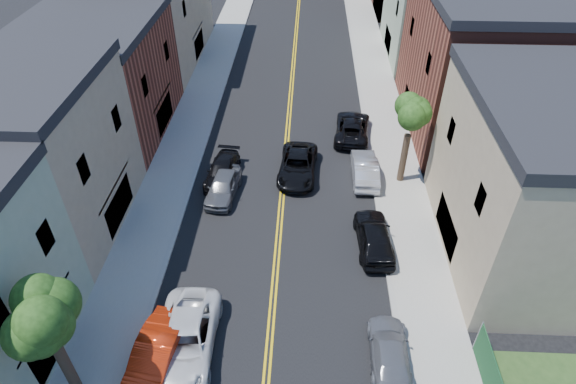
# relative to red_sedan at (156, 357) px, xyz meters

# --- Properties ---
(sidewalk_left) EXTENTS (3.20, 100.00, 0.15)m
(sidewalk_left) POSITION_rel_red_sedan_xyz_m (-2.97, 24.50, -0.74)
(sidewalk_left) COLOR gray
(sidewalk_left) RESTS_ON ground
(sidewalk_right) EXTENTS (3.20, 100.00, 0.15)m
(sidewalk_right) POSITION_rel_red_sedan_xyz_m (12.83, 24.50, -0.74)
(sidewalk_right) COLOR gray
(sidewalk_right) RESTS_ON ground
(curb_left) EXTENTS (0.30, 100.00, 0.15)m
(curb_left) POSITION_rel_red_sedan_xyz_m (-1.22, 24.50, -0.74)
(curb_left) COLOR gray
(curb_left) RESTS_ON ground
(curb_right) EXTENTS (0.30, 100.00, 0.15)m
(curb_right) POSITION_rel_red_sedan_xyz_m (11.08, 24.50, -0.74)
(curb_right) COLOR gray
(curb_right) RESTS_ON ground
(bldg_left_tan_near) EXTENTS (9.00, 10.00, 9.00)m
(bldg_left_tan_near) POSITION_rel_red_sedan_xyz_m (-9.07, 9.50, 3.68)
(bldg_left_tan_near) COLOR #998466
(bldg_left_tan_near) RESTS_ON ground
(bldg_left_brick) EXTENTS (9.00, 12.00, 8.00)m
(bldg_left_brick) POSITION_rel_red_sedan_xyz_m (-9.07, 20.50, 3.18)
(bldg_left_brick) COLOR brown
(bldg_left_brick) RESTS_ON ground
(bldg_left_tan_far) EXTENTS (9.00, 16.00, 9.50)m
(bldg_left_tan_far) POSITION_rel_red_sedan_xyz_m (-9.07, 34.50, 3.93)
(bldg_left_tan_far) COLOR #998466
(bldg_left_tan_far) RESTS_ON ground
(bldg_right_tan) EXTENTS (9.00, 12.00, 9.00)m
(bldg_right_tan) POSITION_rel_red_sedan_xyz_m (18.93, 8.50, 3.68)
(bldg_right_tan) COLOR #998466
(bldg_right_tan) RESTS_ON ground
(bldg_right_brick) EXTENTS (9.00, 14.00, 10.00)m
(bldg_right_brick) POSITION_rel_red_sedan_xyz_m (18.93, 22.50, 4.18)
(bldg_right_brick) COLOR brown
(bldg_right_brick) RESTS_ON ground
(bldg_right_palegrn) EXTENTS (9.00, 12.00, 8.50)m
(bldg_right_palegrn) POSITION_rel_red_sedan_xyz_m (18.93, 36.50, 3.43)
(bldg_right_palegrn) COLOR gray
(bldg_right_palegrn) RESTS_ON ground
(tree_left_mid) EXTENTS (5.20, 5.20, 9.29)m
(tree_left_mid) POSITION_rel_red_sedan_xyz_m (-2.95, -1.49, 5.77)
(tree_left_mid) COLOR #37281B
(tree_left_mid) RESTS_ON sidewalk_left
(tree_right_far) EXTENTS (4.40, 4.40, 8.03)m
(tree_right_far) POSITION_rel_red_sedan_xyz_m (12.85, 14.51, 4.94)
(tree_right_far) COLOR #37281B
(tree_right_far) RESTS_ON sidewalk_right
(red_sedan) EXTENTS (2.36, 5.15, 1.64)m
(red_sedan) POSITION_rel_red_sedan_xyz_m (0.00, 0.00, 0.00)
(red_sedan) COLOR red
(red_sedan) RESTS_ON ground
(white_pickup) EXTENTS (2.77, 5.87, 1.62)m
(white_pickup) POSITION_rel_red_sedan_xyz_m (1.13, 0.89, -0.01)
(white_pickup) COLOR silver
(white_pickup) RESTS_ON ground
(grey_car_left) EXTENTS (2.21, 4.49, 1.47)m
(grey_car_left) POSITION_rel_red_sedan_xyz_m (1.13, 12.46, -0.08)
(grey_car_left) COLOR #4F5156
(grey_car_left) RESTS_ON ground
(black_car_left) EXTENTS (2.25, 4.65, 1.31)m
(black_car_left) POSITION_rel_red_sedan_xyz_m (0.78, 14.25, -0.16)
(black_car_left) COLOR black
(black_car_left) RESTS_ON ground
(grey_car_right) EXTENTS (1.87, 4.41, 1.27)m
(grey_car_right) POSITION_rel_red_sedan_xyz_m (10.43, 0.81, -0.18)
(grey_car_right) COLOR slate
(grey_car_right) RESTS_ON ground
(black_car_right) EXTENTS (2.19, 4.90, 1.63)m
(black_car_right) POSITION_rel_red_sedan_xyz_m (10.43, 8.14, -0.00)
(black_car_right) COLOR black
(black_car_right) RESTS_ON ground
(silver_car_right) EXTENTS (1.64, 4.65, 1.53)m
(silver_car_right) POSITION_rel_red_sedan_xyz_m (10.43, 14.75, -0.05)
(silver_car_right) COLOR #AFB1B7
(silver_car_right) RESTS_ON ground
(dark_car_right_far) EXTENTS (3.07, 5.66, 1.51)m
(dark_car_right_far) POSITION_rel_red_sedan_xyz_m (9.90, 20.14, -0.06)
(dark_car_right_far) COLOR black
(dark_car_right_far) RESTS_ON ground
(black_suv_lane) EXTENTS (2.81, 5.50, 1.49)m
(black_suv_lane) POSITION_rel_red_sedan_xyz_m (5.87, 14.96, -0.07)
(black_suv_lane) COLOR black
(black_suv_lane) RESTS_ON ground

